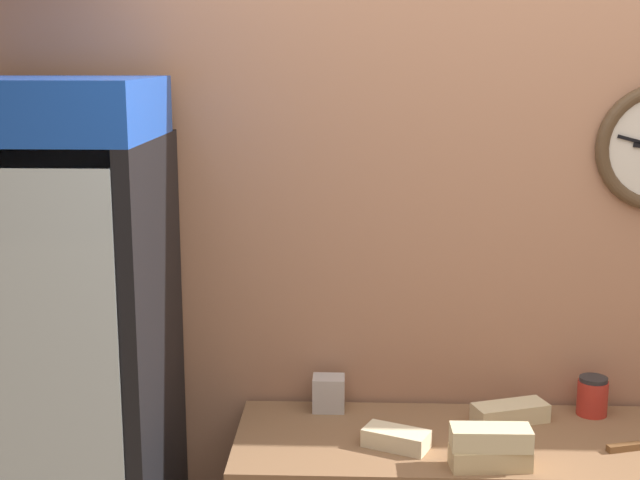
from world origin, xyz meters
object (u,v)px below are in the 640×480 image
Objects in this scene: sandwich_stack_middle at (491,438)px; sandwich_flat_right at (396,438)px; sandwich_stack_bottom at (490,458)px; napkin_dispenser at (329,393)px; sandwich_flat_left at (510,413)px; beverage_cooler at (67,370)px; condiment_jar at (592,396)px.

sandwich_stack_middle reaches higher than sandwich_flat_right.
sandwich_stack_middle is (-0.00, 0.00, 0.06)m from sandwich_stack_bottom.
napkin_dispenser is (-0.49, 0.43, 0.03)m from sandwich_stack_bottom.
sandwich_flat_right is at bearing -151.45° from sandwich_flat_left.
beverage_cooler is 16.92× the size of napkin_dispenser.
sandwich_stack_middle is 1.06× the size of sandwich_flat_right.
sandwich_stack_bottom is 0.91× the size of sandwich_flat_left.
condiment_jar is at bearing -0.43° from napkin_dispenser.
napkin_dispenser is (-0.90, 0.01, -0.01)m from condiment_jar.
sandwich_flat_right is at bearing 154.07° from sandwich_stack_middle.
condiment_jar reaches higher than sandwich_stack_middle.
sandwich_flat_left is (1.45, 0.13, -0.18)m from beverage_cooler.
sandwich_stack_middle is 0.37m from sandwich_flat_left.
sandwich_stack_middle is at bearing -134.25° from condiment_jar.
sandwich_flat_right is 0.37m from napkin_dispenser.
sandwich_stack_middle is 0.31m from sandwich_flat_right.
sandwich_stack_middle reaches higher than sandwich_flat_left.
condiment_jar reaches higher than sandwich_flat_left.
sandwich_stack_middle is 0.65m from napkin_dispenser.
beverage_cooler is at bearing 175.71° from sandwich_flat_right.
beverage_cooler is 9.05× the size of sandwich_flat_right.
sandwich_stack_bottom is at bearing 0.00° from sandwich_stack_middle.
beverage_cooler is 0.88m from napkin_dispenser.
sandwich_stack_bottom is 0.37m from sandwich_flat_left.
condiment_jar is at bearing 45.75° from sandwich_stack_middle.
napkin_dispenser is (-0.49, 0.43, -0.04)m from sandwich_stack_middle.
sandwich_flat_left is 2.01× the size of condiment_jar.
sandwich_stack_bottom is 1.03× the size of sandwich_stack_middle.
sandwich_stack_bottom is 0.30m from sandwich_flat_right.
sandwich_flat_right is (-0.27, 0.13, -0.00)m from sandwich_stack_bottom.
beverage_cooler reaches higher than sandwich_stack_bottom.
beverage_cooler is at bearing 170.95° from sandwich_stack_bottom.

